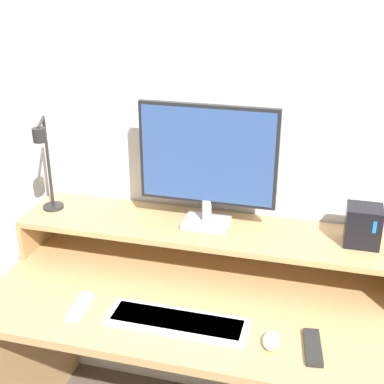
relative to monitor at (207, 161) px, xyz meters
name	(u,v)px	position (x,y,z in m)	size (l,w,h in m)	color
wall_back	(215,130)	(-0.01, 0.16, 0.06)	(6.00, 0.05, 2.50)	silver
desk	(188,343)	(-0.01, -0.23, -0.63)	(1.39, 0.71, 0.77)	tan
monitor_shelf	(203,232)	(-0.01, -0.02, -0.27)	(1.39, 0.30, 0.16)	tan
monitor	(207,161)	(0.00, 0.00, 0.00)	(0.50, 0.13, 0.46)	#BCBCC1
desk_lamp	(46,163)	(-0.60, -0.08, -0.04)	(0.12, 0.20, 0.38)	black
router_dock	(363,226)	(0.55, -0.01, -0.18)	(0.12, 0.11, 0.14)	black
keyboard	(177,322)	(0.00, -0.40, -0.41)	(0.46, 0.13, 0.02)	white
mouse	(272,340)	(0.31, -0.42, -0.40)	(0.06, 0.09, 0.03)	white
remote_control	(80,306)	(-0.34, -0.40, -0.41)	(0.06, 0.15, 0.02)	white
remote_secondary	(313,347)	(0.43, -0.41, -0.41)	(0.07, 0.17, 0.02)	black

